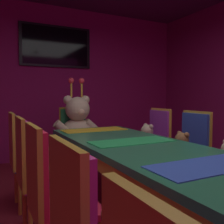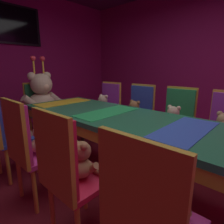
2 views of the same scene
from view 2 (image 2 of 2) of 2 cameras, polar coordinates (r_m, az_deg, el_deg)
The scene contains 22 objects.
ground_plane at distance 2.15m, azimuth 7.92°, elevation -21.69°, with size 7.90×7.90×0.00m, color maroon.
wall_back at distance 4.42m, azimuth -29.07°, elevation 14.13°, with size 5.20×0.12×2.80m, color #8C1959.
wall_right at distance 4.18m, azimuth 30.10°, elevation 14.13°, with size 0.12×6.40×2.80m, color #8C1959.
banquet_table at distance 1.85m, azimuth 8.58°, elevation -4.84°, with size 0.90×3.13×0.75m.
chair_left_1 at distance 0.96m, azimuth 10.37°, elevation -28.62°, with size 0.42×0.41×0.98m.
teddy_left_1 at distance 1.07m, azimuth 14.86°, elevation -25.08°, with size 0.23×0.29×0.28m.
chair_left_2 at distance 1.31m, azimuth -14.27°, elevation -16.07°, with size 0.42×0.41×0.98m.
teddy_left_2 at distance 1.39m, azimuth -9.14°, elevation -14.79°, with size 0.23×0.30×0.28m.
chair_left_3 at distance 1.80m, azimuth -24.96°, elevation -8.63°, with size 0.42×0.41×0.98m.
teddy_left_3 at distance 1.86m, azimuth -20.81°, elevation -8.16°, with size 0.23×0.29×0.28m.
chair_left_4 at distance 2.33m, azimuth -30.88°, elevation -4.31°, with size 0.42×0.41×0.98m.
teddy_left_4 at distance 2.38m, azimuth -27.53°, elevation -3.74°, with size 0.25×0.33×0.31m.
teddy_right_1 at distance 2.29m, azimuth 31.18°, elevation -4.61°, with size 0.27×0.34×0.33m.
chair_right_2 at distance 2.61m, azimuth 19.50°, elevation -1.38°, with size 0.42×0.41×0.98m.
teddy_right_2 at distance 2.48m, azimuth 18.15°, elevation -2.17°, with size 0.25×0.33×0.31m.
chair_right_3 at distance 2.86m, azimuth 8.45°, elevation 0.57°, with size 0.42×0.41×0.98m.
teddy_right_3 at distance 2.75m, azimuth 6.74°, elevation -0.06°, with size 0.25×0.33×0.31m.
chair_right_4 at distance 3.25m, azimuth -1.04°, elevation 2.30°, with size 0.42×0.41×0.98m.
teddy_right_4 at distance 3.15m, azimuth -2.88°, elevation 1.96°, with size 0.27×0.35×0.33m.
throne_chair at distance 3.47m, azimuth -21.67°, elevation 2.04°, with size 0.41×0.42×0.98m.
king_teddy_bear at distance 3.29m, azimuth -20.59°, elevation 4.50°, with size 0.74×0.57×0.95m.
wall_tv at distance 4.41m, azimuth -29.70°, elevation 22.64°, with size 1.28×0.06×0.74m.
Camera 2 is at (-1.46, -0.97, 1.24)m, focal length 29.65 mm.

